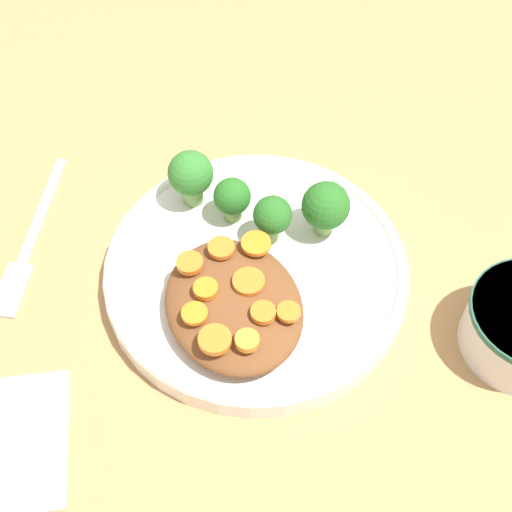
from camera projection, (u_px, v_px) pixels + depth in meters
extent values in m
plane|color=tan|center=(256.00, 279.00, 0.65)|extent=(4.00, 4.00, 0.00)
cylinder|color=white|center=(256.00, 273.00, 0.64)|extent=(0.27, 0.27, 0.02)
torus|color=white|center=(256.00, 266.00, 0.63)|extent=(0.27, 0.27, 0.01)
ellipsoid|color=brown|center=(234.00, 304.00, 0.59)|extent=(0.14, 0.11, 0.03)
cylinder|color=#7FA85B|center=(324.00, 222.00, 0.65)|extent=(0.02, 0.02, 0.02)
sphere|color=#286B23|center=(326.00, 206.00, 0.63)|extent=(0.04, 0.04, 0.04)
cylinder|color=#7FA85B|center=(272.00, 230.00, 0.64)|extent=(0.01, 0.01, 0.02)
sphere|color=#286B23|center=(273.00, 215.00, 0.62)|extent=(0.03, 0.03, 0.03)
cylinder|color=#759E51|center=(235.00, 209.00, 0.66)|extent=(0.02, 0.02, 0.02)
sphere|color=#286B23|center=(235.00, 196.00, 0.64)|extent=(0.03, 0.03, 0.03)
cylinder|color=#759E51|center=(193.00, 191.00, 0.67)|extent=(0.02, 0.02, 0.03)
sphere|color=#337A2D|center=(191.00, 173.00, 0.65)|extent=(0.04, 0.04, 0.04)
cylinder|color=orange|center=(249.00, 282.00, 0.58)|extent=(0.03, 0.03, 0.00)
cylinder|color=orange|center=(247.00, 340.00, 0.55)|extent=(0.02, 0.02, 0.01)
cylinder|color=orange|center=(221.00, 248.00, 0.60)|extent=(0.02, 0.02, 0.00)
cylinder|color=orange|center=(215.00, 340.00, 0.55)|extent=(0.03, 0.03, 0.01)
cylinder|color=orange|center=(263.00, 312.00, 0.57)|extent=(0.02, 0.02, 0.01)
cylinder|color=orange|center=(292.00, 311.00, 0.57)|extent=(0.02, 0.02, 0.00)
cylinder|color=orange|center=(253.00, 244.00, 0.61)|extent=(0.03, 0.03, 0.00)
cylinder|color=orange|center=(206.00, 289.00, 0.58)|extent=(0.02, 0.02, 0.01)
cylinder|color=orange|center=(188.00, 259.00, 0.60)|extent=(0.02, 0.02, 0.01)
cylinder|color=orange|center=(195.00, 314.00, 0.57)|extent=(0.02, 0.02, 0.00)
cube|color=#B6B6B6|center=(43.00, 208.00, 0.70)|extent=(0.12, 0.07, 0.01)
cube|color=#B6B6B6|center=(11.00, 289.00, 0.64)|extent=(0.06, 0.05, 0.01)
cube|color=beige|center=(20.00, 441.00, 0.56)|extent=(0.13, 0.10, 0.01)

